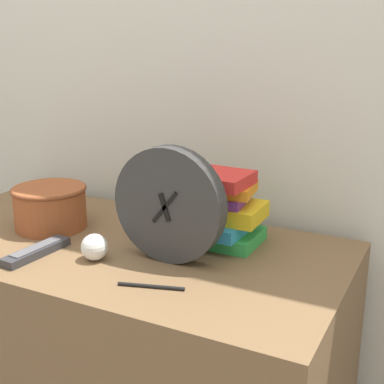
{
  "coord_description": "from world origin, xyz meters",
  "views": [
    {
      "loc": [
        0.77,
        -0.76,
        1.22
      ],
      "look_at": [
        0.21,
        0.35,
        0.86
      ],
      "focal_mm": 50.0,
      "sensor_mm": 36.0,
      "label": 1
    }
  ],
  "objects": [
    {
      "name": "tv_remote",
      "position": [
        -0.12,
        0.15,
        0.71
      ],
      "size": [
        0.06,
        0.19,
        0.02
      ],
      "color": "#333338",
      "rests_on": "desk"
    },
    {
      "name": "pen",
      "position": [
        0.23,
        0.12,
        0.71
      ],
      "size": [
        0.14,
        0.05,
        0.01
      ],
      "color": "black",
      "rests_on": "desk"
    },
    {
      "name": "book_stack",
      "position": [
        0.23,
        0.43,
        0.79
      ],
      "size": [
        0.25,
        0.17,
        0.19
      ],
      "color": "green",
      "rests_on": "desk"
    },
    {
      "name": "desk",
      "position": [
        0.0,
        0.3,
        0.35
      ],
      "size": [
        1.2,
        0.61,
        0.7
      ],
      "color": "brown",
      "rests_on": "ground_plane"
    },
    {
      "name": "desk_clock",
      "position": [
        0.19,
        0.27,
        0.84
      ],
      "size": [
        0.28,
        0.05,
        0.28
      ],
      "color": "#333333",
      "rests_on": "desk"
    },
    {
      "name": "wall_back",
      "position": [
        0.0,
        0.68,
        1.2
      ],
      "size": [
        6.0,
        0.04,
        2.4
      ],
      "color": "silver",
      "rests_on": "ground_plane"
    },
    {
      "name": "crumpled_paper_ball",
      "position": [
        0.03,
        0.19,
        0.73
      ],
      "size": [
        0.06,
        0.06,
        0.06
      ],
      "color": "white",
      "rests_on": "desk"
    },
    {
      "name": "basket",
      "position": [
        -0.22,
        0.32,
        0.77
      ],
      "size": [
        0.21,
        0.21,
        0.12
      ],
      "color": "#994C28",
      "rests_on": "desk"
    }
  ]
}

